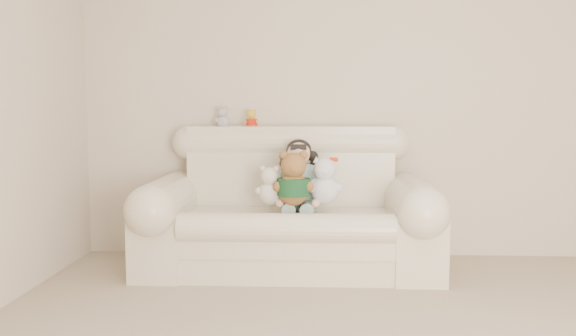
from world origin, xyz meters
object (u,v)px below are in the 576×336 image
(white_cat, at_px, (325,176))
(seated_child, at_px, (299,175))
(cream_teddy, at_px, (270,181))
(brown_teddy, at_px, (294,173))
(sofa, at_px, (289,199))

(white_cat, bearing_deg, seated_child, 148.16)
(seated_child, relative_size, white_cat, 1.35)
(white_cat, relative_size, cream_teddy, 1.25)
(brown_teddy, bearing_deg, seated_child, 63.03)
(sofa, relative_size, cream_teddy, 6.64)
(sofa, height_order, white_cat, sofa)
(brown_teddy, relative_size, white_cat, 1.12)
(sofa, height_order, brown_teddy, sofa)
(seated_child, bearing_deg, cream_teddy, -140.23)
(brown_teddy, relative_size, cream_teddy, 1.40)
(white_cat, bearing_deg, cream_teddy, -163.88)
(sofa, relative_size, brown_teddy, 4.76)
(cream_teddy, bearing_deg, brown_teddy, -35.22)
(sofa, height_order, seated_child, sofa)
(cream_teddy, bearing_deg, white_cat, -20.25)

